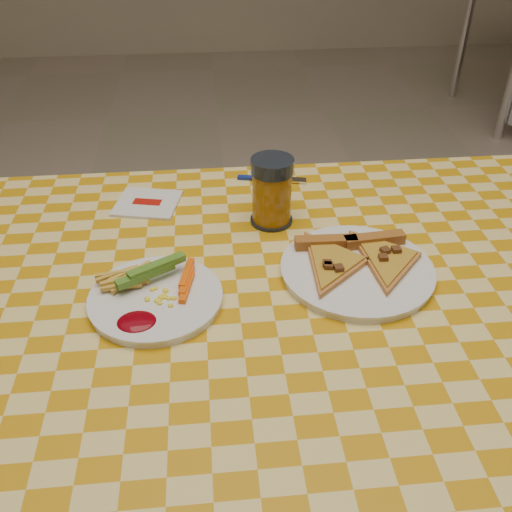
% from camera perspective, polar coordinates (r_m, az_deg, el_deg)
% --- Properties ---
extents(table, '(1.28, 0.88, 0.76)m').
position_cam_1_polar(table, '(0.96, 1.32, -6.98)').
color(table, silver).
rests_on(table, ground).
extents(plate_left, '(0.23, 0.23, 0.01)m').
position_cam_1_polar(plate_left, '(0.90, -9.98, -4.32)').
color(plate_left, white).
rests_on(plate_left, table).
extents(plate_right, '(0.26, 0.26, 0.01)m').
position_cam_1_polar(plate_right, '(0.95, 10.05, -1.48)').
color(plate_right, white).
rests_on(plate_right, table).
extents(fries_veggies, '(0.17, 0.16, 0.04)m').
position_cam_1_polar(fries_veggies, '(0.90, -10.59, -2.92)').
color(fries_veggies, gold).
rests_on(fries_veggies, plate_left).
extents(pizza_slices, '(0.23, 0.22, 0.02)m').
position_cam_1_polar(pizza_slices, '(0.96, 10.08, -0.21)').
color(pizza_slices, '#C97A3D').
rests_on(pizza_slices, plate_right).
extents(drink_glass, '(0.08, 0.08, 0.13)m').
position_cam_1_polar(drink_glass, '(1.05, 1.60, 6.43)').
color(drink_glass, black).
rests_on(drink_glass, table).
extents(napkin, '(0.14, 0.13, 0.01)m').
position_cam_1_polar(napkin, '(1.15, -10.81, 5.21)').
color(napkin, silver).
rests_on(napkin, table).
extents(fork, '(0.15, 0.05, 0.01)m').
position_cam_1_polar(fork, '(1.22, 1.68, 7.72)').
color(fork, navy).
rests_on(fork, table).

